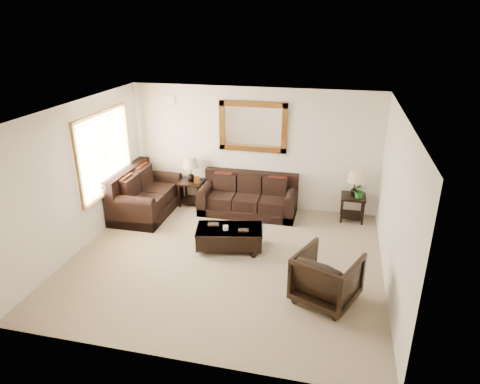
% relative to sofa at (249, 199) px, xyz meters
% --- Properties ---
extents(room, '(5.51, 5.01, 2.71)m').
position_rel_sofa_xyz_m(room, '(0.01, -2.08, 1.04)').
color(room, gray).
rests_on(room, ground).
extents(window, '(0.07, 1.96, 1.66)m').
position_rel_sofa_xyz_m(window, '(-2.68, -1.18, 1.24)').
color(window, white).
rests_on(window, room).
extents(mirror, '(1.50, 0.06, 1.10)m').
position_rel_sofa_xyz_m(mirror, '(-0.00, 0.38, 1.54)').
color(mirror, '#49250E').
rests_on(mirror, room).
extents(air_vent, '(0.25, 0.02, 0.18)m').
position_rel_sofa_xyz_m(air_vent, '(-1.89, 0.40, 2.04)').
color(air_vent, '#999999').
rests_on(air_vent, room).
extents(sofa, '(2.11, 0.91, 0.86)m').
position_rel_sofa_xyz_m(sofa, '(0.00, 0.00, 0.00)').
color(sofa, black).
rests_on(sofa, room).
extents(loveseat, '(1.06, 1.79, 1.01)m').
position_rel_sofa_xyz_m(loveseat, '(-2.25, -0.56, 0.06)').
color(loveseat, black).
rests_on(loveseat, room).
extents(end_table_left, '(0.53, 0.53, 1.16)m').
position_rel_sofa_xyz_m(end_table_left, '(-1.37, 0.11, 0.44)').
color(end_table_left, black).
rests_on(end_table_left, room).
extents(end_table_right, '(0.51, 0.51, 1.12)m').
position_rel_sofa_xyz_m(end_table_right, '(2.25, 0.12, 0.42)').
color(end_table_right, black).
rests_on(end_table_right, room).
extents(coffee_table, '(1.34, 0.90, 0.52)m').
position_rel_sofa_xyz_m(coffee_table, '(-0.01, -1.67, -0.05)').
color(coffee_table, black).
rests_on(coffee_table, room).
extents(armchair, '(1.12, 1.09, 0.89)m').
position_rel_sofa_xyz_m(armchair, '(1.83, -2.88, 0.13)').
color(armchair, black).
rests_on(armchair, floor).
extents(potted_plant, '(0.32, 0.35, 0.26)m').
position_rel_sofa_xyz_m(potted_plant, '(2.36, 0.03, 0.37)').
color(potted_plant, '#1E531C').
rests_on(potted_plant, end_table_right).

